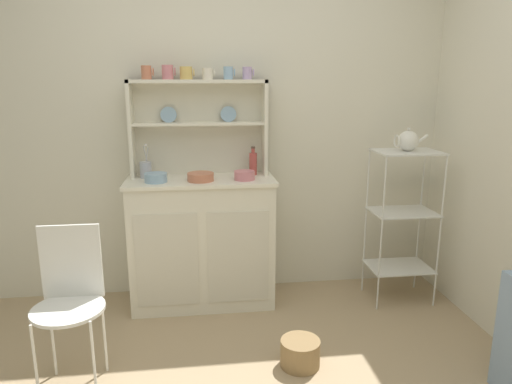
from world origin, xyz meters
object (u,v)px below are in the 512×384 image
at_px(bowl_mixing_large, 156,178).
at_px(utensil_jar, 146,169).
at_px(bakers_rack, 403,210).
at_px(floor_basket, 300,353).
at_px(hutch_cabinet, 202,240).
at_px(hutch_shelf_unit, 199,120).
at_px(cup_terracotta_0, 147,72).
at_px(jam_bottle, 253,163).
at_px(porcelain_teapot, 408,141).
at_px(wire_chair, 70,292).

height_order(bowl_mixing_large, utensil_jar, utensil_jar).
relative_size(bakers_rack, bowl_mixing_large, 7.35).
bearing_deg(bowl_mixing_large, floor_basket, -43.79).
bearing_deg(bowl_mixing_large, hutch_cabinet, 14.02).
height_order(hutch_cabinet, hutch_shelf_unit, hutch_shelf_unit).
xyz_separation_m(hutch_shelf_unit, utensil_jar, (-0.37, -0.08, -0.33)).
bearing_deg(hutch_cabinet, floor_basket, -58.58).
bearing_deg(bowl_mixing_large, cup_terracotta_0, 101.93).
height_order(bowl_mixing_large, jam_bottle, jam_bottle).
height_order(bakers_rack, bowl_mixing_large, bakers_rack).
bearing_deg(porcelain_teapot, hutch_shelf_unit, 168.49).
distance_m(hutch_shelf_unit, utensil_jar, 0.50).
xyz_separation_m(hutch_cabinet, utensil_jar, (-0.37, 0.08, 0.50)).
bearing_deg(jam_bottle, floor_basket, -80.90).
bearing_deg(hutch_shelf_unit, wire_chair, -123.98).
relative_size(hutch_cabinet, jam_bottle, 5.01).
bearing_deg(bowl_mixing_large, wire_chair, -116.60).
height_order(hutch_shelf_unit, bakers_rack, hutch_shelf_unit).
bearing_deg(jam_bottle, hutch_cabinet, -166.93).
bearing_deg(porcelain_teapot, cup_terracotta_0, 171.96).
bearing_deg(floor_basket, wire_chair, 179.66).
height_order(wire_chair, utensil_jar, utensil_jar).
bearing_deg(utensil_jar, floor_basket, -46.24).
distance_m(bakers_rack, utensil_jar, 1.82).
height_order(wire_chair, cup_terracotta_0, cup_terracotta_0).
xyz_separation_m(wire_chair, jam_bottle, (1.05, 0.93, 0.48)).
height_order(wire_chair, porcelain_teapot, porcelain_teapot).
bearing_deg(porcelain_teapot, wire_chair, -160.91).
bearing_deg(cup_terracotta_0, bakers_rack, -8.04).
relative_size(floor_basket, bowl_mixing_large, 1.50).
xyz_separation_m(hutch_cabinet, wire_chair, (-0.68, -0.85, 0.05)).
height_order(hutch_shelf_unit, utensil_jar, hutch_shelf_unit).
height_order(hutch_cabinet, utensil_jar, utensil_jar).
height_order(cup_terracotta_0, utensil_jar, cup_terracotta_0).
xyz_separation_m(bakers_rack, utensil_jar, (-1.78, 0.20, 0.30)).
xyz_separation_m(hutch_cabinet, hutch_shelf_unit, (-0.00, 0.16, 0.83)).
bearing_deg(cup_terracotta_0, jam_bottle, -2.92).
relative_size(bowl_mixing_large, porcelain_teapot, 0.65).
xyz_separation_m(cup_terracotta_0, bowl_mixing_large, (0.04, -0.20, -0.67)).
relative_size(hutch_shelf_unit, floor_basket, 4.21).
bearing_deg(hutch_shelf_unit, jam_bottle, -11.63).
xyz_separation_m(hutch_shelf_unit, jam_bottle, (0.37, -0.08, -0.30)).
bearing_deg(hutch_cabinet, bowl_mixing_large, -165.98).
bearing_deg(floor_basket, utensil_jar, 133.76).
xyz_separation_m(bakers_rack, wire_chair, (-2.09, -0.72, -0.16)).
distance_m(wire_chair, porcelain_teapot, 2.31).
relative_size(bakers_rack, cup_terracotta_0, 12.14).
bearing_deg(utensil_jar, wire_chair, -108.51).
relative_size(hutch_cabinet, porcelain_teapot, 4.39).
bearing_deg(floor_basket, bakers_rack, 39.44).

